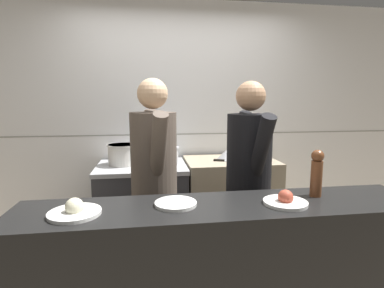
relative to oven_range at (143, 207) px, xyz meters
name	(u,v)px	position (x,y,z in m)	size (l,w,h in m)	color
wall_back_tiled	(181,121)	(0.44, 0.40, 0.85)	(8.00, 0.06, 2.60)	white
oven_range	(143,207)	(0.00, 0.00, 0.00)	(0.88, 0.71, 0.89)	#38383D
prep_counter	(230,202)	(0.91, 0.00, 0.01)	(0.92, 0.65, 0.92)	gray
stock_pot	(123,154)	(-0.18, 0.02, 0.55)	(0.30, 0.30, 0.20)	beige
sauce_pot	(165,155)	(0.23, -0.04, 0.54)	(0.28, 0.28, 0.18)	#B7BABF
mixing_bowl_steel	(227,154)	(0.88, 0.04, 0.52)	(0.20, 0.20, 0.10)	#B7BABF
chefs_knife	(229,161)	(0.87, -0.10, 0.48)	(0.37, 0.16, 0.02)	#B7BABF
plated_dish_main	(75,211)	(-0.29, -1.50, 0.55)	(0.25, 0.25, 0.09)	white
plated_dish_appetiser	(176,204)	(0.21, -1.44, 0.54)	(0.22, 0.22, 0.02)	white
plated_dish_dessert	(285,201)	(0.80, -1.51, 0.55)	(0.23, 0.23, 0.08)	white
pepper_mill	(317,172)	(1.03, -1.40, 0.67)	(0.07, 0.07, 0.27)	brown
chef_head_cook	(154,179)	(0.11, -0.75, 0.49)	(0.39, 0.74, 1.69)	black
chef_sous	(248,179)	(0.83, -0.82, 0.48)	(0.36, 0.73, 1.67)	black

